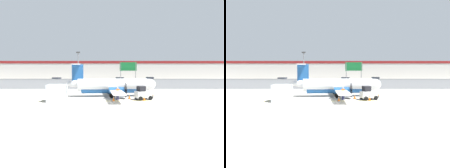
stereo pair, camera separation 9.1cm
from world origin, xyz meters
The scene contains 18 objects.
ground_plane centered at (0.00, 2.00, 0.00)m, with size 140.00×140.00×0.01m.
perimeter_fence centered at (0.00, 18.00, 1.12)m, with size 98.00×0.10×2.10m.
parking_lot_strip centered at (0.00, 29.50, 0.06)m, with size 98.00×17.00×0.12m.
background_building centered at (0.00, 47.99, 3.26)m, with size 91.00×8.10×6.50m.
commuter_airplane centered at (1.64, 6.77, 1.60)m, with size 13.76×16.08×4.92m.
baggage_tug centered at (5.53, 3.11, 0.86)m, with size 2.57×2.04×1.88m.
ground_crew_worker centered at (2.09, 3.24, 0.95)m, with size 0.55×0.37×1.70m.
cargo_container centered at (-5.75, 1.57, 1.10)m, with size 2.46×2.08×2.20m.
traffic_cone_near_left centered at (1.52, 2.01, 0.31)m, with size 0.36×0.36×0.64m.
traffic_cone_near_right centered at (7.59, 7.43, 0.31)m, with size 0.36×0.36×0.64m.
traffic_cone_far_left centered at (5.60, 2.46, 0.31)m, with size 0.36×0.36×0.64m.
traffic_cone_far_right centered at (3.76, 4.10, 0.31)m, with size 0.36×0.36×0.64m.
parked_car_0 centered at (-13.71, 33.25, 0.89)m, with size 4.30×2.20×1.58m.
parked_car_1 centered at (-3.70, 24.39, 0.89)m, with size 4.32×2.25×1.58m.
parked_car_2 centered at (3.62, 34.37, 0.89)m, with size 4.38×2.41×1.58m.
parked_car_3 centered at (12.18, 35.70, 0.89)m, with size 4.36×2.37×1.58m.
apron_light_pole centered at (-4.92, 14.20, 4.30)m, with size 0.70×0.30×7.27m.
highway_sign centered at (4.78, 20.44, 4.14)m, with size 3.60×0.14×5.50m.
Camera 1 is at (1.32, -26.27, 4.36)m, focal length 35.00 mm.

